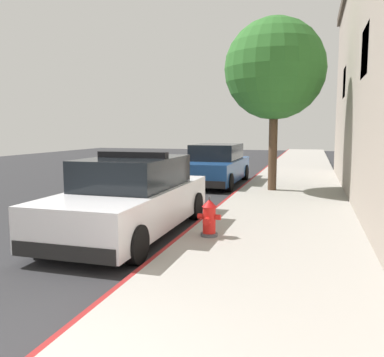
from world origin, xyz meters
TOP-DOWN VIEW (x-y plane):
  - ground_plane at (-4.34, 10.00)m, footprint 34.08×60.00m
  - sidewalk_pavement at (1.66, 10.00)m, footprint 3.32×60.00m
  - curb_painted_edge at (-0.04, 10.00)m, footprint 0.08×60.00m
  - police_cruiser at (-1.20, 5.22)m, footprint 1.94×4.84m
  - parked_car_silver_ahead at (-1.27, 13.05)m, footprint 1.94×4.84m
  - fire_hydrant at (0.48, 4.97)m, footprint 0.44×0.40m
  - street_tree at (1.04, 11.28)m, footprint 3.23×3.23m

SIDE VIEW (x-z plane):
  - ground_plane at x=-4.34m, z-range -0.20..0.00m
  - sidewalk_pavement at x=1.66m, z-range 0.00..0.14m
  - curb_painted_edge at x=-0.04m, z-range 0.00..0.14m
  - fire_hydrant at x=0.48m, z-range 0.11..0.87m
  - parked_car_silver_ahead at x=-1.27m, z-range -0.04..1.52m
  - police_cruiser at x=-1.20m, z-range -0.10..1.58m
  - street_tree at x=1.04m, z-range 1.27..6.80m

